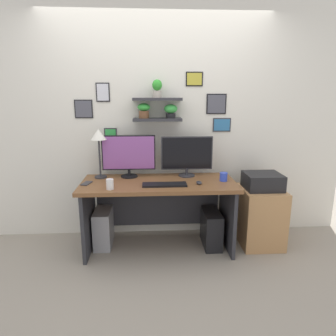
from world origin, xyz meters
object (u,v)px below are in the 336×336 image
keyboard (165,185)px  cell_phone (87,183)px  pen_cup (110,184)px  drawer_cabinet (260,216)px  monitor_left (129,155)px  computer_tower_right (211,229)px  monitor_right (187,155)px  computer_mouse (199,183)px  printer (263,181)px  desk_lamp (99,140)px  computer_tower_left (104,227)px  desk (159,199)px  coffee_mug (223,177)px

keyboard → cell_phone: size_ratio=3.14×
pen_cup → drawer_cabinet: bearing=9.7°
monitor_left → keyboard: monitor_left is taller
computer_tower_right → cell_phone: bearing=-177.4°
monitor_right → pen_cup: (-0.79, -0.45, -0.19)m
monitor_left → computer_mouse: monitor_left is taller
printer → desk_lamp: bearing=175.0°
desk_lamp → monitor_left: bearing=4.7°
computer_tower_left → desk: bearing=-5.4°
pen_cup → monitor_left: bearing=71.1°
coffee_mug → drawer_cabinet: size_ratio=0.14×
desk_lamp → computer_tower_left: size_ratio=1.30×
keyboard → computer_tower_left: bearing=159.2°
cell_phone → drawer_cabinet: cell_phone is taller
coffee_mug → printer: coffee_mug is taller
monitor_right → pen_cup: size_ratio=5.64×
coffee_mug → printer: size_ratio=0.24×
pen_cup → computer_tower_right: size_ratio=0.25×
computer_mouse → drawer_cabinet: computer_mouse is taller
computer_mouse → computer_tower_right: size_ratio=0.22×
desk → keyboard: (0.05, -0.20, 0.22)m
keyboard → printer: size_ratio=1.16×
cell_phone → computer_tower_right: cell_phone is taller
drawer_cabinet → keyboard: bearing=-170.3°
desk → desk_lamp: (-0.62, 0.14, 0.63)m
desk_lamp → drawer_cabinet: 1.95m
computer_mouse → computer_tower_right: computer_mouse is taller
desk_lamp → computer_tower_left: 0.97m
pen_cup → printer: pen_cup is taller
monitor_right → computer_mouse: size_ratio=6.27×
printer → computer_tower_right: (-0.54, -0.01, -0.53)m
drawer_cabinet → monitor_right: bearing=167.6°
drawer_cabinet → computer_mouse: bearing=-168.1°
cell_phone → pen_cup: bearing=-23.2°
monitor_left → computer_mouse: bearing=-24.5°
computer_tower_left → computer_tower_right: computer_tower_left is taller
desk_lamp → computer_tower_right: 1.55m
desk → drawer_cabinet: size_ratio=2.50×
desk_lamp → computer_tower_right: (1.20, -0.16, -0.97)m
computer_tower_left → monitor_right: bearing=6.5°
monitor_right → coffee_mug: 0.47m
keyboard → drawer_cabinet: size_ratio=0.69×
keyboard → desk: bearing=105.5°
monitor_right → keyboard: bearing=-126.3°
coffee_mug → computer_mouse: bearing=-159.9°
desk → cell_phone: size_ratio=11.43×
keyboard → coffee_mug: (0.62, 0.13, 0.04)m
cell_phone → drawer_cabinet: (1.85, 0.07, -0.44)m
drawer_cabinet → computer_tower_left: drawer_cabinet is taller
cell_phone → coffee_mug: 1.41m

